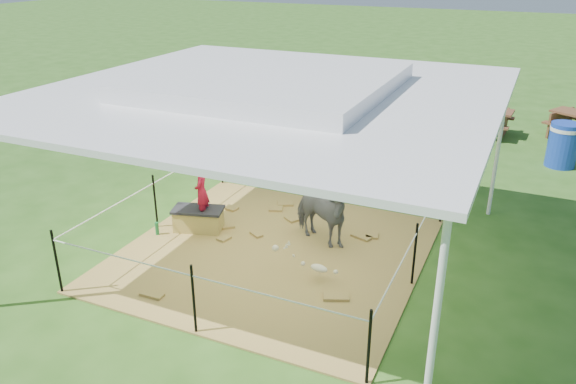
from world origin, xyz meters
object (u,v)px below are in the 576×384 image
at_px(straw_bale, 199,220).
at_px(trash_barrel, 563,145).
at_px(green_bottle, 157,228).
at_px(distant_person, 466,114).
at_px(pony, 319,214).
at_px(picnic_table_near, 478,121).
at_px(woman, 201,186).
at_px(foal, 319,267).

height_order(straw_bale, trash_barrel, trash_barrel).
distance_m(green_bottle, trash_barrel, 9.08).
height_order(green_bottle, distant_person, distant_person).
bearing_deg(green_bottle, pony, 18.41).
bearing_deg(picnic_table_near, woman, -110.49).
bearing_deg(green_bottle, foal, -4.22).
height_order(woman, green_bottle, woman).
xyz_separation_m(straw_bale, trash_barrel, (5.70, 6.13, 0.29)).
height_order(straw_bale, green_bottle, straw_bale).
relative_size(straw_bale, green_bottle, 3.60).
relative_size(picnic_table_near, distant_person, 1.39).
xyz_separation_m(trash_barrel, distant_person, (-2.31, 1.44, 0.10)).
bearing_deg(distant_person, pony, 88.97).
distance_m(picnic_table_near, distant_person, 0.52).
bearing_deg(distant_person, green_bottle, 73.29).
relative_size(woman, foal, 1.19).
relative_size(woman, pony, 0.80).
bearing_deg(woman, straw_bale, -105.84).
height_order(straw_bale, foal, foal).
height_order(woman, picnic_table_near, woman).
height_order(woman, pony, woman).
xyz_separation_m(straw_bale, foal, (2.50, -0.68, 0.05)).
bearing_deg(straw_bale, distant_person, 65.87).
relative_size(pony, distant_person, 1.01).
xyz_separation_m(straw_bale, green_bottle, (-0.55, -0.45, -0.07)).
relative_size(pony, trash_barrel, 1.21).
bearing_deg(foal, trash_barrel, 72.44).
bearing_deg(pony, picnic_table_near, 9.51).
relative_size(foal, picnic_table_near, 0.49).
height_order(foal, picnic_table_near, picnic_table_near).
distance_m(trash_barrel, distant_person, 2.72).
bearing_deg(distant_person, foal, 93.28).
height_order(straw_bale, distant_person, distant_person).
distance_m(green_bottle, pony, 2.79).
xyz_separation_m(picnic_table_near, distant_person, (-0.28, -0.36, 0.25)).
height_order(picnic_table_near, distant_person, distant_person).
distance_m(straw_bale, foal, 2.59).
height_order(green_bottle, trash_barrel, trash_barrel).
height_order(foal, trash_barrel, trash_barrel).
height_order(pony, picnic_table_near, pony).
bearing_deg(distant_person, woman, 75.96).
bearing_deg(foal, straw_bale, 172.52).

